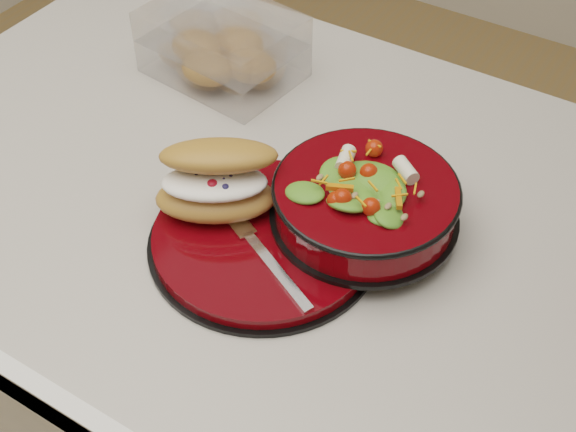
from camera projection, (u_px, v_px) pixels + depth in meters
The scene contains 6 objects.
island_counter at pixel (315, 412), 1.27m from camera, with size 1.24×0.74×0.90m.
dinner_plate at pixel (264, 239), 0.91m from camera, with size 0.27×0.27×0.02m.
salad_bowl at pixel (366, 196), 0.90m from camera, with size 0.22×0.22×0.09m.
croissant at pixel (218, 181), 0.90m from camera, with size 0.16×0.15×0.08m.
fork at pixel (265, 256), 0.87m from camera, with size 0.15×0.09×0.00m.
pastry_box at pixel (223, 47), 1.13m from camera, with size 0.22×0.17×0.09m.
Camera 1 is at (0.33, -0.60, 1.57)m, focal length 50.00 mm.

